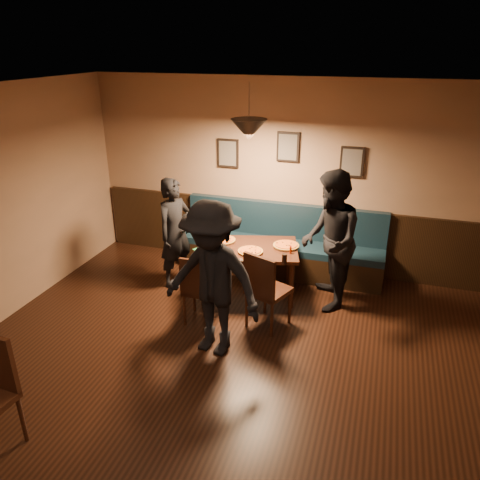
{
  "coord_description": "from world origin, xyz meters",
  "views": [
    {
      "loc": [
        1.34,
        -2.99,
        3.22
      ],
      "look_at": [
        -0.27,
        2.07,
        0.95
      ],
      "focal_mm": 34.81,
      "sensor_mm": 36.0,
      "label": 1
    }
  ],
  "objects": [
    {
      "name": "picture_right",
      "position": [
        0.9,
        3.47,
        1.7
      ],
      "size": [
        0.32,
        0.04,
        0.42
      ],
      "primitive_type": "cube",
      "color": "black",
      "rests_on": "wall_back"
    },
    {
      "name": "diner_right",
      "position": [
        0.79,
        2.48,
        0.91
      ],
      "size": [
        0.87,
        1.02,
        1.81
      ],
      "primitive_type": "imported",
      "rotation": [
        0.0,
        0.0,
        -1.33
      ],
      "color": "black",
      "rests_on": "floor"
    },
    {
      "name": "napkin_b",
      "position": [
        -0.85,
        2.16,
        0.7
      ],
      "size": [
        0.2,
        0.2,
        0.01
      ],
      "primitive_type": "cube",
      "rotation": [
        0.0,
        0.0,
        -0.53
      ],
      "color": "#1D6D35",
      "rests_on": "dining_table"
    },
    {
      "name": "pendant_lamp",
      "position": [
        -0.27,
        2.42,
        2.25
      ],
      "size": [
        0.44,
        0.44,
        0.25
      ],
      "primitive_type": "cone",
      "rotation": [
        3.14,
        0.0,
        0.0
      ],
      "color": "black",
      "rests_on": "ceiling"
    },
    {
      "name": "chair_near_right",
      "position": [
        0.19,
        1.78,
        0.5
      ],
      "size": [
        0.57,
        0.57,
        0.99
      ],
      "primitive_type": null,
      "rotation": [
        0.0,
        0.0,
        -0.38
      ],
      "color": "#321C0E",
      "rests_on": "floor"
    },
    {
      "name": "soda_glass",
      "position": [
        0.3,
        2.08,
        0.77
      ],
      "size": [
        0.07,
        0.07,
        0.14
      ],
      "primitive_type": "cylinder",
      "rotation": [
        0.0,
        0.0,
        -0.09
      ],
      "color": "black",
      "rests_on": "dining_table"
    },
    {
      "name": "chair_near_left",
      "position": [
        -0.62,
        1.63,
        0.46
      ],
      "size": [
        0.42,
        0.42,
        0.91
      ],
      "primitive_type": null,
      "rotation": [
        0.0,
        0.0,
        0.05
      ],
      "color": "black",
      "rests_on": "floor"
    },
    {
      "name": "cutlery_set",
      "position": [
        -0.25,
        2.03,
        0.7
      ],
      "size": [
        0.18,
        0.07,
        0.0
      ],
      "primitive_type": "cube",
      "rotation": [
        0.0,
        0.0,
        1.87
      ],
      "color": "silver",
      "rests_on": "dining_table"
    },
    {
      "name": "floor",
      "position": [
        0.0,
        0.0,
        0.0
      ],
      "size": [
        7.0,
        7.0,
        0.0
      ],
      "primitive_type": "plane",
      "color": "black",
      "rests_on": "ground"
    },
    {
      "name": "napkin_a",
      "position": [
        -0.84,
        2.7,
        0.7
      ],
      "size": [
        0.19,
        0.19,
        0.01
      ],
      "primitive_type": "cube",
      "rotation": [
        0.0,
        0.0,
        0.18
      ],
      "color": "#20783A",
      "rests_on": "dining_table"
    },
    {
      "name": "picture_center",
      "position": [
        0.0,
        3.47,
        1.85
      ],
      "size": [
        0.32,
        0.04,
        0.42
      ],
      "primitive_type": "cube",
      "color": "black",
      "rests_on": "wall_back"
    },
    {
      "name": "dining_table",
      "position": [
        -0.27,
        2.42,
        0.35
      ],
      "size": [
        1.48,
        1.15,
        0.7
      ],
      "primitive_type": "cube",
      "rotation": [
        0.0,
        0.0,
        0.26
      ],
      "color": "#321F0E",
      "rests_on": "floor"
    },
    {
      "name": "ceiling",
      "position": [
        0.0,
        0.0,
        2.8
      ],
      "size": [
        7.0,
        7.0,
        0.0
      ],
      "primitive_type": "plane",
      "rotation": [
        3.14,
        0.0,
        0.0
      ],
      "color": "silver",
      "rests_on": "ground"
    },
    {
      "name": "diner_front",
      "position": [
        -0.27,
        1.1,
        0.88
      ],
      "size": [
        1.24,
        0.85,
        1.77
      ],
      "primitive_type": "imported",
      "rotation": [
        0.0,
        0.0,
        -0.18
      ],
      "color": "black",
      "rests_on": "floor"
    },
    {
      "name": "pizza_c",
      "position": [
        0.21,
        2.6,
        0.72
      ],
      "size": [
        0.45,
        0.45,
        0.04
      ],
      "primitive_type": "cylinder",
      "rotation": [
        0.0,
        0.0,
        0.38
      ],
      "color": "orange",
      "rests_on": "dining_table"
    },
    {
      "name": "pizza_a",
      "position": [
        -0.65,
        2.53,
        0.72
      ],
      "size": [
        0.43,
        0.43,
        0.04
      ],
      "primitive_type": "cylinder",
      "rotation": [
        0.0,
        0.0,
        0.41
      ],
      "color": "gold",
      "rests_on": "dining_table"
    },
    {
      "name": "tabasco_bottle",
      "position": [
        0.31,
        2.41,
        0.76
      ],
      "size": [
        0.04,
        0.04,
        0.12
      ],
      "primitive_type": "cylinder",
      "rotation": [
        0.0,
        0.0,
        -0.43
      ],
      "color": "#A72A05",
      "rests_on": "dining_table"
    },
    {
      "name": "pizza_b",
      "position": [
        -0.19,
        2.28,
        0.72
      ],
      "size": [
        0.39,
        0.39,
        0.04
      ],
      "primitive_type": "cylinder",
      "rotation": [
        0.0,
        0.0,
        -0.2
      ],
      "color": "orange",
      "rests_on": "dining_table"
    },
    {
      "name": "wall_back",
      "position": [
        0.0,
        3.5,
        1.4
      ],
      "size": [
        6.0,
        0.0,
        6.0
      ],
      "primitive_type": "plane",
      "rotation": [
        1.57,
        0.0,
        0.0
      ],
      "color": "#8C704F",
      "rests_on": "ground"
    },
    {
      "name": "picture_left",
      "position": [
        -0.9,
        3.47,
        1.7
      ],
      "size": [
        0.32,
        0.04,
        0.42
      ],
      "primitive_type": "cube",
      "color": "black",
      "rests_on": "wall_back"
    },
    {
      "name": "wainscot",
      "position": [
        0.0,
        3.47,
        0.5
      ],
      "size": [
        5.88,
        0.06,
        1.0
      ],
      "primitive_type": "cube",
      "color": "black",
      "rests_on": "ground"
    },
    {
      "name": "booth_bench",
      "position": [
        0.0,
        3.2,
        0.5
      ],
      "size": [
        3.0,
        0.6,
        1.0
      ],
      "primitive_type": null,
      "color": "#0F232D",
      "rests_on": "ground"
    },
    {
      "name": "diner_left",
      "position": [
        -1.31,
        2.4,
        0.78
      ],
      "size": [
        0.56,
        0.67,
        1.57
      ],
      "primitive_type": "imported",
      "rotation": [
        0.0,
        0.0,
        1.2
      ],
      "color": "black",
      "rests_on": "floor"
    }
  ]
}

